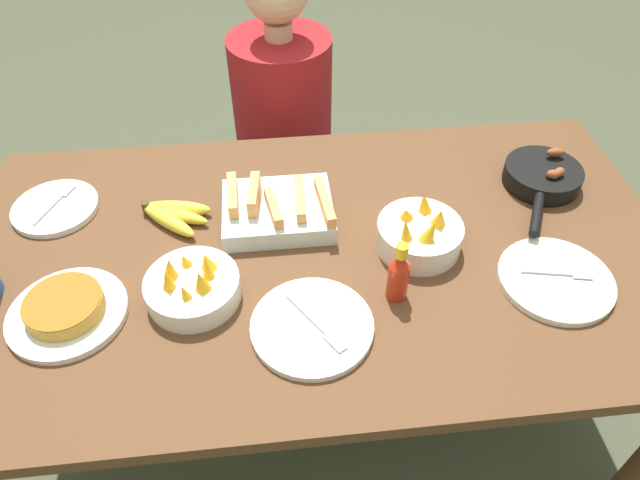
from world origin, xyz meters
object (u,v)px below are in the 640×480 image
object	(u,v)px
frittata_plate_center	(66,310)
empty_plate_near_front	(556,280)
skillet	(542,177)
person_figure	(285,160)
empty_plate_far_right	(312,326)
hot_sauce_bottle	(399,275)
empty_plate_far_left	(55,208)
banana_bunch	(173,214)
fruit_bowl_citrus	(419,234)
melon_tray	(278,209)
fruit_bowl_mango	(193,286)

from	to	relation	value
frittata_plate_center	empty_plate_near_front	bearing A→B (deg)	-1.13
skillet	person_figure	bearing A→B (deg)	-102.59
empty_plate_far_right	hot_sauce_bottle	distance (m)	0.21
skillet	empty_plate_far_left	size ratio (longest dim) A/B	1.55
banana_bunch	skillet	distance (m)	0.96
skillet	fruit_bowl_citrus	world-z (taller)	fruit_bowl_citrus
empty_plate_far_right	fruit_bowl_citrus	xyz separation A→B (m)	(0.27, 0.21, 0.03)
melon_tray	empty_plate_far_right	world-z (taller)	melon_tray
fruit_bowl_citrus	hot_sauce_bottle	xyz separation A→B (m)	(-0.08, -0.14, 0.03)
banana_bunch	fruit_bowl_mango	world-z (taller)	fruit_bowl_mango
frittata_plate_center	fruit_bowl_mango	size ratio (longest dim) A/B	1.22
banana_bunch	fruit_bowl_mango	xyz separation A→B (m)	(0.06, -0.26, 0.02)
melon_tray	empty_plate_far_right	xyz separation A→B (m)	(0.05, -0.35, -0.02)
banana_bunch	person_figure	world-z (taller)	person_figure
banana_bunch	melon_tray	world-z (taller)	melon_tray
person_figure	empty_plate_near_front	bearing A→B (deg)	-57.33
empty_plate_near_front	hot_sauce_bottle	bearing A→B (deg)	179.77
empty_plate_far_right	melon_tray	bearing A→B (deg)	98.40
empty_plate_far_left	empty_plate_far_right	world-z (taller)	same
skillet	person_figure	world-z (taller)	person_figure
banana_bunch	fruit_bowl_citrus	bearing A→B (deg)	-15.05
empty_plate_far_right	empty_plate_far_left	bearing A→B (deg)	144.25
fruit_bowl_mango	melon_tray	bearing A→B (deg)	49.80
empty_plate_near_front	fruit_bowl_citrus	xyz separation A→B (m)	(-0.28, 0.14, 0.03)
fruit_bowl_citrus	hot_sauce_bottle	size ratio (longest dim) A/B	1.30
fruit_bowl_mango	frittata_plate_center	bearing A→B (deg)	-174.74
melon_tray	frittata_plate_center	xyz separation A→B (m)	(-0.46, -0.26, -0.01)
empty_plate_near_front	hot_sauce_bottle	world-z (taller)	hot_sauce_bottle
empty_plate_near_front	person_figure	distance (m)	1.07
empty_plate_far_right	frittata_plate_center	bearing A→B (deg)	169.99
melon_tray	skillet	size ratio (longest dim) A/B	0.81
empty_plate_far_left	fruit_bowl_citrus	size ratio (longest dim) A/B	1.07
frittata_plate_center	empty_plate_near_front	size ratio (longest dim) A/B	0.98
banana_bunch	empty_plate_far_left	distance (m)	0.31
melon_tray	frittata_plate_center	bearing A→B (deg)	-150.91
skillet	fruit_bowl_citrus	size ratio (longest dim) A/B	1.65
frittata_plate_center	empty_plate_near_front	distance (m)	1.06
empty_plate_far_left	melon_tray	bearing A→B (deg)	-9.50
melon_tray	skillet	xyz separation A→B (m)	(0.70, 0.06, -0.00)
person_figure	banana_bunch	bearing A→B (deg)	-118.06
skillet	frittata_plate_center	size ratio (longest dim) A/B	1.32
frittata_plate_center	hot_sauce_bottle	world-z (taller)	hot_sauce_bottle
empty_plate_far_left	fruit_bowl_mango	distance (m)	0.49
skillet	empty_plate_far_left	world-z (taller)	skillet
banana_bunch	hot_sauce_bottle	size ratio (longest dim) A/B	1.20
banana_bunch	empty_plate_far_left	bearing A→B (deg)	167.14
melon_tray	fruit_bowl_citrus	distance (m)	0.35
hot_sauce_bottle	fruit_bowl_mango	bearing A→B (deg)	174.29
melon_tray	fruit_bowl_mango	bearing A→B (deg)	-130.20
fruit_bowl_citrus	person_figure	size ratio (longest dim) A/B	0.17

